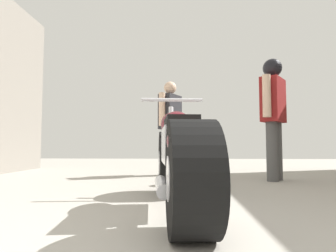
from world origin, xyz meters
The scene contains 4 objects.
ground_plane centered at (0.00, 3.05, 0.00)m, with size 16.07×16.07×0.00m, color #A8A399.
motorcycle_maroon_cruiser centered at (-0.23, 2.31, 0.40)m, with size 0.62×2.09×0.97m.
mechanic_in_blue centered at (-0.39, 4.97, 0.89)m, with size 0.40×0.61×1.58m.
mechanic_with_helmet centered at (1.11, 4.28, 1.05)m, with size 0.47×0.63×1.74m.
Camera 1 is at (-0.20, 0.06, 0.49)m, focal length 31.30 mm.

